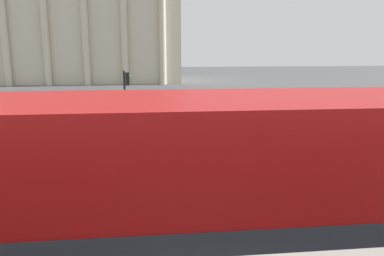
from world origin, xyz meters
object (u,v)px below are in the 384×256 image
Objects in this scene: car_black at (252,106)px; pedestrian_red at (186,109)px; car_maroon at (247,99)px; pedestrian_yellow at (50,113)px; double_decker_bus at (115,214)px; traffic_light_mid at (126,94)px; traffic_light_near at (97,123)px; plaza_building_left at (92,21)px.

pedestrian_red is at bearing 42.30° from car_black.
car_maroon is 15.93m from pedestrian_yellow.
double_decker_bus reaches higher than car_black.
car_black is (8.00, 21.06, -1.62)m from double_decker_bus.
traffic_light_mid reaches higher than pedestrian_red.
traffic_light_near is 0.89× the size of traffic_light_mid.
pedestrian_yellow is at bearing 152.88° from traffic_light_mid.
pedestrian_yellow is at bearing 177.06° from pedestrian_red.
double_decker_bus is 15.29m from traffic_light_mid.
pedestrian_yellow is (2.33, -36.01, -7.87)m from plaza_building_left.
double_decker_bus is 2.52× the size of car_black.
car_black is at bearing 53.51° from traffic_light_near.
double_decker_bus is 6.11× the size of pedestrian_yellow.
pedestrian_yellow is at bearing 106.30° from double_decker_bus.
traffic_light_near is at bearing -178.06° from car_maroon.
pedestrian_red is (2.83, 18.46, -1.32)m from double_decker_bus.
plaza_building_left is at bearing -68.99° from pedestrian_yellow.
traffic_light_near is 10.33m from pedestrian_yellow.
plaza_building_left reaches higher than pedestrian_yellow.
car_maroon is at bearing -83.19° from car_black.
pedestrian_red is 8.42m from pedestrian_yellow.
traffic_light_mid reaches higher than pedestrian_yellow.
pedestrian_yellow is (-4.14, 9.40, -1.16)m from traffic_light_near.
pedestrian_yellow is at bearing 150.17° from car_maroon.
pedestrian_red is at bearing 67.26° from traffic_light_near.
car_black is at bearing -155.84° from car_maroon.
pedestrian_yellow is (-4.79, 2.45, -1.42)m from traffic_light_mid.
traffic_light_mid is 2.13× the size of pedestrian_yellow.
traffic_light_mid is 13.63m from car_maroon.
double_decker_bus is at bearing -80.35° from traffic_light_near.
car_maroon is at bearing 69.90° from double_decker_bus.
double_decker_bus is 18.62m from pedestrian_yellow.
traffic_light_mid reaches higher than car_black.
plaza_building_left is 39.65m from traffic_light_mid.
traffic_light_near is 1.89× the size of pedestrian_yellow.
pedestrian_red is at bearing -157.68° from pedestrian_yellow.
traffic_light_near is (-1.42, 8.33, -0.16)m from double_decker_bus.
pedestrian_red is (10.71, -35.28, -7.88)m from plaza_building_left.
plaza_building_left is 7.96× the size of traffic_light_near.
traffic_light_near is 0.78× the size of car_black.
pedestrian_yellow reaches higher than pedestrian_red.
car_maroon is 2.44× the size of pedestrian_red.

